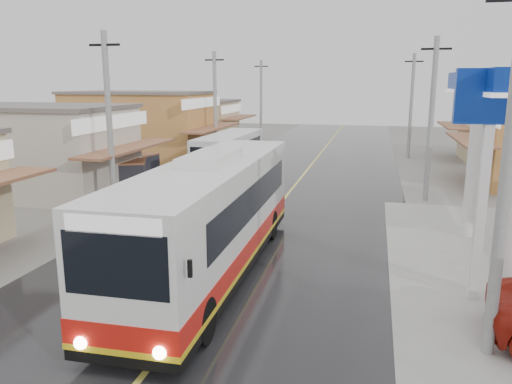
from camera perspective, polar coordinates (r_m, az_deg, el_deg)
ground at (r=13.10m, az=-7.73°, el=-14.21°), size 120.00×120.00×0.00m
road at (r=26.89m, az=3.76°, el=-0.13°), size 12.00×90.00×0.02m
centre_line at (r=26.89m, az=3.76°, el=-0.11°), size 0.15×90.00×0.01m
shopfronts_left at (r=34.20m, az=-17.34°, el=2.02°), size 11.00×44.00×5.20m
utility_poles_left at (r=29.76m, az=-9.31°, el=0.93°), size 1.60×50.00×8.00m
utility_poles_right at (r=26.67m, az=18.75°, el=-0.91°), size 1.60×36.00×8.00m
coach_bus at (r=15.39m, az=-5.00°, el=-2.79°), size 2.87×12.14×3.78m
second_bus at (r=30.99m, az=-3.06°, el=4.29°), size 2.39×8.27×2.73m
cyclist at (r=21.85m, az=-8.25°, el=-1.41°), size 1.19×2.00×2.04m
tricycle_near at (r=27.83m, az=-13.92°, el=2.00°), size 2.23×2.47×1.73m
tricycle_far at (r=31.29m, az=-12.87°, el=3.02°), size 1.72×2.28×1.58m
tyre_stack at (r=22.20m, az=-16.13°, el=-2.75°), size 0.87×0.87×0.45m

